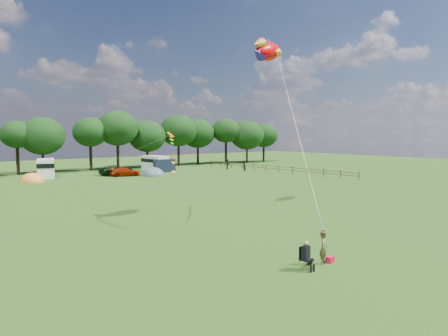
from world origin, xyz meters
TOP-DOWN VIEW (x-y plane):
  - ground_plane at (0.00, 0.00)m, footprint 180.00×180.00m
  - tree_line at (5.30, 54.99)m, footprint 102.98×10.98m
  - fence at (32.00, 34.50)m, footprint 0.12×33.12m
  - car_c at (9.78, 43.36)m, footprint 4.63×2.95m
  - car_d at (9.72, 45.95)m, footprint 5.48×2.53m
  - campervan_c at (-0.01, 48.70)m, footprint 3.84×5.89m
  - campervan_d at (17.59, 47.87)m, footprint 2.48×5.36m
  - tent_orange at (-3.28, 43.85)m, footprint 3.16×3.47m
  - tent_greyblue at (13.22, 41.09)m, footprint 3.50×3.83m
  - awning_navy at (18.10, 46.11)m, footprint 3.96×3.50m
  - kite_flyer at (-2.38, -2.79)m, footprint 0.70×0.61m
  - camp_chair at (-3.83, -2.84)m, footprint 0.66×0.66m
  - kite_bag at (-1.96, -2.87)m, footprint 0.48×0.37m
  - fish_kite at (5.66, 9.54)m, footprint 4.35×2.40m
  - streamer_kite_c at (-2.10, 11.62)m, footprint 3.20×4.98m
  - walker_a at (29.34, 38.60)m, footprint 0.91×0.68m
  - walker_b at (29.55, 43.35)m, footprint 1.28×0.76m

SIDE VIEW (x-z plane):
  - ground_plane at x=0.00m, z-range 0.00..0.00m
  - tent_greyblue at x=13.22m, z-range -1.28..1.32m
  - tent_orange at x=-3.28m, z-range -1.22..1.26m
  - kite_bag at x=-1.96m, z-range 0.00..0.31m
  - car_c at x=9.78m, z-range 0.00..1.29m
  - fence at x=32.00m, z-range 0.10..1.30m
  - car_d at x=9.72m, z-range 0.00..1.49m
  - kite_flyer at x=-2.38m, z-range 0.00..1.61m
  - walker_a at x=29.34m, z-range 0.00..1.68m
  - camp_chair at x=-3.83m, z-range 0.14..1.56m
  - walker_b at x=29.55m, z-range 0.00..1.86m
  - awning_navy at x=18.10m, z-range 0.00..2.11m
  - campervan_d at x=17.59m, z-range 0.10..2.68m
  - campervan_c at x=-0.01m, z-range 0.10..2.77m
  - streamer_kite_c at x=-2.10m, z-range 4.23..7.04m
  - tree_line at x=5.30m, z-range 1.21..11.48m
  - fish_kite at x=5.66m, z-range 12.00..14.27m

